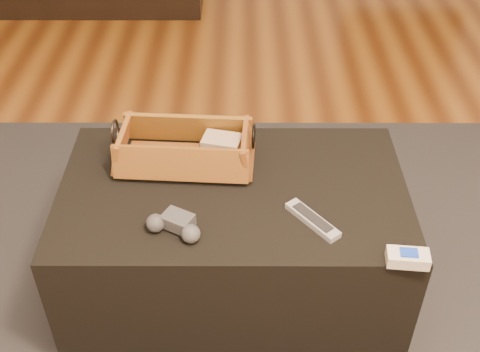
{
  "coord_description": "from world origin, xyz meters",
  "views": [
    {
      "loc": [
        0.21,
        -1.08,
        1.55
      ],
      "look_at": [
        0.2,
        0.21,
        0.49
      ],
      "focal_mm": 45.0,
      "sensor_mm": 36.0,
      "label": 1
    }
  ],
  "objects_px": {
    "silver_remote": "(313,220)",
    "ottoman": "(234,240)",
    "tv_remote": "(178,159)",
    "wicker_basket": "(185,150)",
    "cream_gadget": "(408,258)",
    "game_controller": "(175,225)"
  },
  "relations": [
    {
      "from": "ottoman",
      "to": "wicker_basket",
      "type": "distance_m",
      "value": 0.32
    },
    {
      "from": "ottoman",
      "to": "cream_gadget",
      "type": "height_order",
      "value": "cream_gadget"
    },
    {
      "from": "ottoman",
      "to": "game_controller",
      "type": "distance_m",
      "value": 0.33
    },
    {
      "from": "game_controller",
      "to": "silver_remote",
      "type": "distance_m",
      "value": 0.37
    },
    {
      "from": "wicker_basket",
      "to": "game_controller",
      "type": "distance_m",
      "value": 0.3
    },
    {
      "from": "game_controller",
      "to": "cream_gadget",
      "type": "distance_m",
      "value": 0.59
    },
    {
      "from": "ottoman",
      "to": "game_controller",
      "type": "xyz_separation_m",
      "value": [
        -0.15,
        -0.18,
        0.23
      ]
    },
    {
      "from": "ottoman",
      "to": "cream_gadget",
      "type": "bearing_deg",
      "value": -33.33
    },
    {
      "from": "game_controller",
      "to": "cream_gadget",
      "type": "xyz_separation_m",
      "value": [
        0.59,
        -0.11,
        -0.01
      ]
    },
    {
      "from": "silver_remote",
      "to": "ottoman",
      "type": "bearing_deg",
      "value": 146.34
    },
    {
      "from": "silver_remote",
      "to": "tv_remote",
      "type": "bearing_deg",
      "value": 147.17
    },
    {
      "from": "game_controller",
      "to": "tv_remote",
      "type": "bearing_deg",
      "value": 93.18
    },
    {
      "from": "ottoman",
      "to": "wicker_basket",
      "type": "relative_size",
      "value": 2.37
    },
    {
      "from": "cream_gadget",
      "to": "ottoman",
      "type": "bearing_deg",
      "value": 146.67
    },
    {
      "from": "game_controller",
      "to": "silver_remote",
      "type": "bearing_deg",
      "value": 6.11
    },
    {
      "from": "tv_remote",
      "to": "wicker_basket",
      "type": "height_order",
      "value": "wicker_basket"
    },
    {
      "from": "ottoman",
      "to": "silver_remote",
      "type": "bearing_deg",
      "value": -33.66
    },
    {
      "from": "ottoman",
      "to": "wicker_basket",
      "type": "bearing_deg",
      "value": 141.06
    },
    {
      "from": "wicker_basket",
      "to": "silver_remote",
      "type": "relative_size",
      "value": 2.58
    },
    {
      "from": "tv_remote",
      "to": "wicker_basket",
      "type": "relative_size",
      "value": 0.51
    },
    {
      "from": "ottoman",
      "to": "cream_gadget",
      "type": "xyz_separation_m",
      "value": [
        0.44,
        -0.29,
        0.23
      ]
    },
    {
      "from": "ottoman",
      "to": "tv_remote",
      "type": "xyz_separation_m",
      "value": [
        -0.16,
        0.1,
        0.24
      ]
    }
  ]
}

